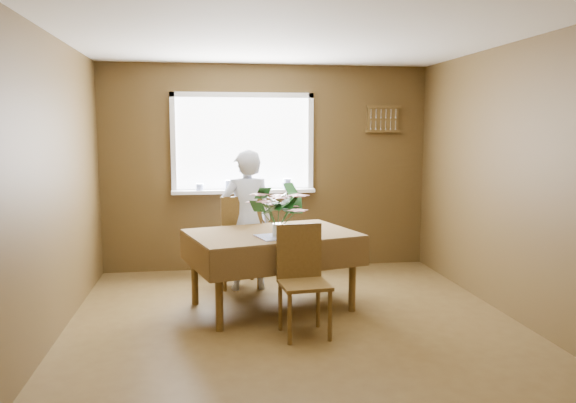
{
  "coord_description": "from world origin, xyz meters",
  "views": [
    {
      "loc": [
        -0.77,
        -4.6,
        1.72
      ],
      "look_at": [
        0.0,
        0.55,
        1.05
      ],
      "focal_mm": 35.0,
      "sensor_mm": 36.0,
      "label": 1
    }
  ],
  "objects": [
    {
      "name": "ceiling",
      "position": [
        0.0,
        0.0,
        2.5
      ],
      "size": [
        4.5,
        4.5,
        0.0
      ],
      "primitive_type": "plane",
      "rotation": [
        3.14,
        0.0,
        0.0
      ],
      "color": "white",
      "rests_on": "wall_back"
    },
    {
      "name": "wall_left",
      "position": [
        -2.0,
        0.0,
        1.25
      ],
      "size": [
        0.0,
        4.5,
        4.5
      ],
      "primitive_type": "plane",
      "rotation": [
        1.57,
        0.0,
        1.57
      ],
      "color": "brown",
      "rests_on": "floor"
    },
    {
      "name": "seated_woman",
      "position": [
        -0.33,
        1.33,
        0.75
      ],
      "size": [
        0.58,
        0.41,
        1.51
      ],
      "primitive_type": "imported",
      "rotation": [
        0.0,
        0.0,
        3.23
      ],
      "color": "white",
      "rests_on": "floor"
    },
    {
      "name": "chair_far",
      "position": [
        -0.4,
        1.4,
        0.55
      ],
      "size": [
        0.48,
        0.48,
        1.02
      ],
      "rotation": [
        0.0,
        0.0,
        3.26
      ],
      "color": "brown",
      "rests_on": "floor"
    },
    {
      "name": "chair_near",
      "position": [
        0.03,
        -0.05,
        0.5
      ],
      "size": [
        0.43,
        0.43,
        0.92
      ],
      "rotation": [
        0.0,
        0.0,
        0.09
      ],
      "color": "brown",
      "rests_on": "floor"
    },
    {
      "name": "dining_table",
      "position": [
        -0.14,
        0.64,
        0.65
      ],
      "size": [
        1.76,
        1.42,
        0.75
      ],
      "rotation": [
        0.0,
        0.0,
        0.27
      ],
      "color": "brown",
      "rests_on": "floor"
    },
    {
      "name": "wall_right",
      "position": [
        2.0,
        0.0,
        1.25
      ],
      "size": [
        0.0,
        4.5,
        4.5
      ],
      "primitive_type": "plane",
      "rotation": [
        1.57,
        0.0,
        -1.57
      ],
      "color": "brown",
      "rests_on": "floor"
    },
    {
      "name": "window_assembly",
      "position": [
        -0.29,
        2.2,
        1.36
      ],
      "size": [
        1.72,
        0.2,
        1.22
      ],
      "color": "white",
      "rests_on": "wall_back"
    },
    {
      "name": "side_plate",
      "position": [
        0.23,
        0.82,
        0.75
      ],
      "size": [
        0.29,
        0.29,
        0.01
      ],
      "primitive_type": "cylinder",
      "rotation": [
        0.0,
        0.0,
        0.13
      ],
      "color": "white",
      "rests_on": "dining_table"
    },
    {
      "name": "spoon_rack",
      "position": [
        1.45,
        2.22,
        1.85
      ],
      "size": [
        0.44,
        0.05,
        0.33
      ],
      "color": "brown",
      "rests_on": "wall_back"
    },
    {
      "name": "wall_back",
      "position": [
        0.0,
        2.25,
        1.25
      ],
      "size": [
        4.0,
        0.0,
        4.0
      ],
      "primitive_type": "plane",
      "rotation": [
        1.57,
        0.0,
        0.0
      ],
      "color": "brown",
      "rests_on": "floor"
    },
    {
      "name": "wall_front",
      "position": [
        0.0,
        -2.25,
        1.25
      ],
      "size": [
        4.0,
        0.0,
        4.0
      ],
      "primitive_type": "plane",
      "rotation": [
        -1.57,
        0.0,
        0.0
      ],
      "color": "brown",
      "rests_on": "floor"
    },
    {
      "name": "table_knife",
      "position": [
        0.07,
        0.46,
        0.75
      ],
      "size": [
        0.04,
        0.22,
        0.0
      ],
      "primitive_type": "cube",
      "rotation": [
        0.0,
        0.0,
        0.08
      ],
      "color": "silver",
      "rests_on": "dining_table"
    },
    {
      "name": "flower_bouquet",
      "position": [
        -0.12,
        0.41,
        1.02
      ],
      "size": [
        0.49,
        0.49,
        0.42
      ],
      "rotation": [
        0.0,
        0.0,
        0.18
      ],
      "color": "white",
      "rests_on": "dining_table"
    },
    {
      "name": "floor",
      "position": [
        0.0,
        0.0,
        0.0
      ],
      "size": [
        4.5,
        4.5,
        0.0
      ],
      "primitive_type": "plane",
      "color": "#4F3A1B",
      "rests_on": "ground"
    }
  ]
}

